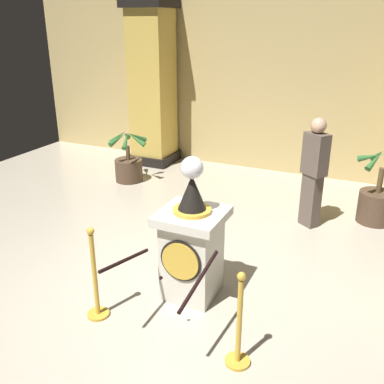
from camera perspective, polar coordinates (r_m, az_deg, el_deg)
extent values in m
plane|color=#B2A893|center=(5.24, -2.77, -13.16)|extent=(11.71, 11.71, 0.00)
cube|color=tan|center=(9.09, 11.96, 13.40)|extent=(11.71, 0.16, 3.51)
cube|color=beige|center=(4.99, 0.00, -8.64)|extent=(0.57, 0.57, 0.95)
cube|color=beige|center=(4.74, 0.00, -3.18)|extent=(0.71, 0.71, 0.10)
cylinder|color=gold|center=(4.70, -1.54, -9.11)|extent=(0.43, 0.03, 0.43)
cylinder|color=black|center=(4.70, -1.48, -9.05)|extent=(0.48, 0.01, 0.48)
cylinder|color=gold|center=(4.71, 0.00, -2.41)|extent=(0.42, 0.42, 0.04)
cone|color=black|center=(4.63, 0.00, -0.01)|extent=(0.31, 0.31, 0.38)
cylinder|color=gold|center=(4.57, 0.00, 2.12)|extent=(0.03, 0.03, 0.06)
sphere|color=silver|center=(4.54, 0.00, 3.20)|extent=(0.24, 0.24, 0.24)
cylinder|color=gold|center=(5.00, -12.19, -15.37)|extent=(0.24, 0.24, 0.03)
cylinder|color=gold|center=(4.74, -12.64, -10.77)|extent=(0.05, 0.05, 0.98)
sphere|color=gold|center=(4.48, -13.19, -5.04)|extent=(0.08, 0.08, 0.08)
cylinder|color=gold|center=(4.38, 5.98, -21.22)|extent=(0.24, 0.24, 0.03)
cylinder|color=gold|center=(4.10, 6.22, -16.75)|extent=(0.05, 0.05, 0.90)
sphere|color=gold|center=(3.81, 6.52, -10.96)|extent=(0.08, 0.08, 0.08)
cylinder|color=black|center=(4.37, -8.76, -8.83)|extent=(0.05, 0.81, 0.22)
cylinder|color=black|center=(4.02, 0.93, -11.48)|extent=(0.05, 0.81, 0.22)
sphere|color=black|center=(4.23, -4.10, -11.17)|extent=(0.04, 0.04, 0.04)
cube|color=black|center=(9.91, -4.90, 4.61)|extent=(0.90, 0.90, 0.20)
cube|color=gold|center=(9.56, -5.21, 13.73)|extent=(0.78, 0.78, 3.37)
cube|color=black|center=(9.48, -5.56, 23.38)|extent=(0.94, 0.94, 0.16)
cylinder|color=#4C3828|center=(8.71, -8.29, 2.86)|extent=(0.54, 0.54, 0.44)
cylinder|color=brown|center=(8.60, -8.41, 5.13)|extent=(0.08, 0.08, 0.28)
cone|color=#2D662D|center=(8.42, -7.35, 6.93)|extent=(0.40, 0.10, 0.28)
cone|color=#2D662D|center=(8.58, -7.23, 7.22)|extent=(0.30, 0.38, 0.31)
cone|color=#2D662D|center=(8.72, -8.60, 7.38)|extent=(0.28, 0.39, 0.30)
cone|color=#2D662D|center=(8.63, -9.68, 7.16)|extent=(0.39, 0.11, 0.32)
cone|color=#2D662D|center=(8.43, -9.75, 6.83)|extent=(0.24, 0.41, 0.27)
cone|color=#2D662D|center=(8.33, -8.66, 6.70)|extent=(0.24, 0.38, 0.34)
cylinder|color=#4C3828|center=(7.41, 22.96, -1.83)|extent=(0.55, 0.55, 0.50)
cylinder|color=brown|center=(7.26, 23.47, 1.42)|extent=(0.08, 0.08, 0.40)
cone|color=#2D662D|center=(7.32, 23.20, 4.48)|extent=(0.24, 0.36, 0.33)
cone|color=#2D662D|center=(7.19, 22.40, 4.31)|extent=(0.40, 0.17, 0.24)
cone|color=#2D662D|center=(7.02, 22.87, 3.84)|extent=(0.28, 0.35, 0.33)
cube|color=brown|center=(6.90, 15.30, -1.02)|extent=(0.33, 0.31, 0.84)
cube|color=brown|center=(6.66, 15.92, 4.80)|extent=(0.42, 0.39, 0.63)
sphere|color=tan|center=(6.56, 16.30, 8.38)|extent=(0.23, 0.23, 0.23)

